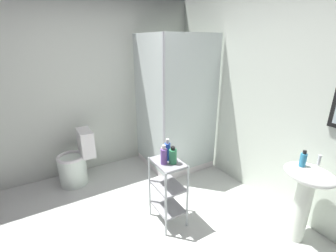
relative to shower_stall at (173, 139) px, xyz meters
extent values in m
cube|color=silver|center=(1.21, -1.23, -0.47)|extent=(4.20, 4.20, 0.02)
cube|color=silver|center=(1.21, 0.62, 0.79)|extent=(4.20, 0.10, 2.50)
cube|color=silver|center=(-0.64, -1.23, 0.79)|extent=(0.10, 4.20, 2.50)
cube|color=white|center=(-0.10, 0.10, -0.41)|extent=(0.90, 0.90, 0.10)
cube|color=silver|center=(-0.10, -0.35, 0.59)|extent=(0.90, 0.02, 1.90)
cube|color=silver|center=(0.35, 0.10, 0.59)|extent=(0.02, 0.90, 1.90)
cylinder|color=silver|center=(0.35, -0.35, 0.59)|extent=(0.04, 0.04, 1.90)
cylinder|color=silver|center=(-0.10, 0.10, -0.36)|extent=(0.08, 0.08, 0.00)
cylinder|color=white|center=(1.91, 0.29, -0.12)|extent=(0.15, 0.15, 0.68)
ellipsoid|color=white|center=(1.91, 0.29, 0.28)|extent=(0.46, 0.37, 0.13)
cylinder|color=silver|center=(1.91, 0.41, 0.40)|extent=(0.03, 0.03, 0.10)
cylinder|color=white|center=(-0.27, -1.46, -0.26)|extent=(0.37, 0.37, 0.40)
torus|color=white|center=(-0.27, -1.46, -0.05)|extent=(0.37, 0.37, 0.04)
cube|color=white|center=(-0.27, -1.25, 0.12)|extent=(0.35, 0.17, 0.36)
cylinder|color=silver|center=(0.85, -0.83, -0.09)|extent=(0.02, 0.02, 0.74)
cylinder|color=silver|center=(1.21, -0.83, -0.09)|extent=(0.02, 0.02, 0.74)
cylinder|color=silver|center=(0.85, -0.57, -0.09)|extent=(0.02, 0.02, 0.74)
cylinder|color=silver|center=(1.21, -0.57, -0.09)|extent=(0.02, 0.02, 0.74)
cube|color=#99999E|center=(1.03, -0.70, -0.28)|extent=(0.36, 0.26, 0.02)
cube|color=#99999E|center=(1.03, -0.70, -0.01)|extent=(0.36, 0.26, 0.02)
cube|color=#99999E|center=(1.03, -0.70, 0.27)|extent=(0.36, 0.26, 0.02)
cylinder|color=#389ED1|center=(1.84, 0.26, 0.41)|extent=(0.06, 0.06, 0.12)
cylinder|color=black|center=(1.84, 0.26, 0.49)|extent=(0.03, 0.03, 0.03)
cylinder|color=#36935C|center=(1.08, -0.67, 0.35)|extent=(0.08, 0.08, 0.15)
cylinder|color=black|center=(1.08, -0.67, 0.44)|extent=(0.04, 0.04, 0.03)
cylinder|color=blue|center=(1.00, -0.68, 0.37)|extent=(0.06, 0.06, 0.18)
cylinder|color=white|center=(1.00, -0.68, 0.48)|extent=(0.03, 0.03, 0.05)
cylinder|color=#7D54AC|center=(1.05, -0.75, 0.36)|extent=(0.07, 0.07, 0.16)
cylinder|color=silver|center=(1.05, -0.75, 0.46)|extent=(0.04, 0.04, 0.04)
cylinder|color=silver|center=(0.90, -0.67, 0.32)|extent=(0.07, 0.07, 0.09)
camera|label=1|loc=(2.86, -1.78, 1.44)|focal=25.13mm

